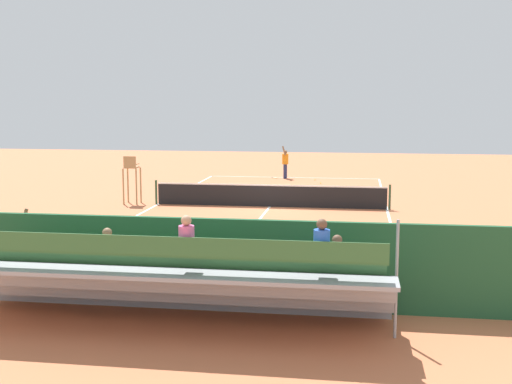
{
  "coord_description": "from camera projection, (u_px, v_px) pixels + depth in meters",
  "views": [
    {
      "loc": [
        -3.69,
        28.27,
        4.63
      ],
      "look_at": [
        0.0,
        4.0,
        1.2
      ],
      "focal_mm": 46.72,
      "sensor_mm": 36.0,
      "label": 1
    }
  ],
  "objects": [
    {
      "name": "line_judge",
      "position": [
        23.0,
        246.0,
        16.57
      ],
      "size": [
        0.43,
        0.55,
        1.93
      ],
      "color": "#232328",
      "rests_on": "ground"
    },
    {
      "name": "tennis_ball_far",
      "position": [
        321.0,
        183.0,
        36.75
      ],
      "size": [
        0.07,
        0.07,
        0.07
      ],
      "primitive_type": "sphere",
      "color": "#CCDB33",
      "rests_on": "ground"
    },
    {
      "name": "court_line_markings",
      "position": [
        270.0,
        207.0,
        28.91
      ],
      "size": [
        10.1,
        22.2,
        0.01
      ],
      "color": "white",
      "rests_on": "ground"
    },
    {
      "name": "equipment_bag",
      "position": [
        184.0,
        288.0,
        15.77
      ],
      "size": [
        0.9,
        0.36,
        0.36
      ],
      "primitive_type": "cube",
      "color": "#B22D2D",
      "rests_on": "ground"
    },
    {
      "name": "umpire_chair",
      "position": [
        131.0,
        174.0,
        29.54
      ],
      "size": [
        0.67,
        0.67,
        2.14
      ],
      "color": "#A88456",
      "rests_on": "ground"
    },
    {
      "name": "tennis_net",
      "position": [
        270.0,
        195.0,
        28.8
      ],
      "size": [
        10.3,
        0.1,
        1.07
      ],
      "color": "black",
      "rests_on": "ground"
    },
    {
      "name": "ground_plane",
      "position": [
        270.0,
        207.0,
        28.87
      ],
      "size": [
        60.0,
        60.0,
        0.0
      ],
      "primitive_type": "plane",
      "color": "#CC7047"
    },
    {
      "name": "tennis_ball_near",
      "position": [
        315.0,
        180.0,
        38.25
      ],
      "size": [
        0.07,
        0.07,
        0.07
      ],
      "primitive_type": "sphere",
      "color": "#CCDB33",
      "rests_on": "ground"
    },
    {
      "name": "backdrop_wall",
      "position": [
        189.0,
        261.0,
        15.03
      ],
      "size": [
        18.0,
        0.16,
        2.0
      ],
      "primitive_type": "cube",
      "color": "#235633",
      "rests_on": "ground"
    },
    {
      "name": "tennis_player",
      "position": [
        285.0,
        161.0,
        39.03
      ],
      "size": [
        0.44,
        0.56,
        1.93
      ],
      "color": "navy",
      "rests_on": "ground"
    },
    {
      "name": "tennis_racket",
      "position": [
        275.0,
        178.0,
        39.26
      ],
      "size": [
        0.46,
        0.56,
        0.03
      ],
      "color": "black",
      "rests_on": "ground"
    },
    {
      "name": "courtside_bench",
      "position": [
        262.0,
        275.0,
        15.57
      ],
      "size": [
        1.8,
        0.4,
        0.93
      ],
      "color": "#33383D",
      "rests_on": "ground"
    },
    {
      "name": "bleacher_stand",
      "position": [
        178.0,
        280.0,
        13.69
      ],
      "size": [
        9.06,
        2.4,
        2.48
      ],
      "color": "#9EA0A5",
      "rests_on": "ground"
    }
  ]
}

